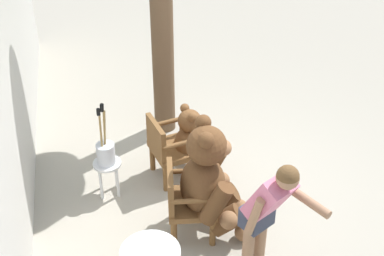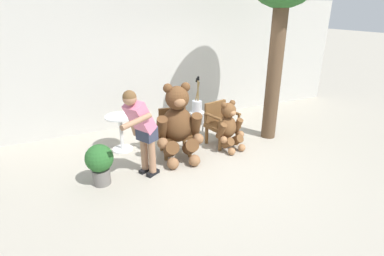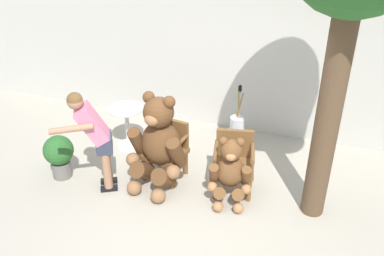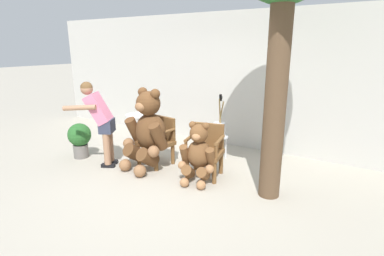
{
  "view_description": "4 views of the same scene",
  "coord_description": "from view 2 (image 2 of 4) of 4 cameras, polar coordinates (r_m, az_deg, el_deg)",
  "views": [
    {
      "loc": [
        -4.8,
        1.52,
        4.34
      ],
      "look_at": [
        0.31,
        0.37,
        0.83
      ],
      "focal_mm": 50.0,
      "sensor_mm": 36.0,
      "label": 1
    },
    {
      "loc": [
        -2.41,
        -4.29,
        2.66
      ],
      "look_at": [
        -0.26,
        0.35,
        0.57
      ],
      "focal_mm": 28.0,
      "sensor_mm": 36.0,
      "label": 2
    },
    {
      "loc": [
        1.53,
        -4.26,
        3.83
      ],
      "look_at": [
        -0.07,
        0.5,
        0.95
      ],
      "focal_mm": 40.0,
      "sensor_mm": 36.0,
      "label": 3
    },
    {
      "loc": [
        2.76,
        -3.5,
        2.11
      ],
      "look_at": [
        0.35,
        0.42,
        0.85
      ],
      "focal_mm": 28.0,
      "sensor_mm": 36.0,
      "label": 4
    }
  ],
  "objects": [
    {
      "name": "wooden_chair_left",
      "position": [
        5.7,
        -3.38,
        -0.44
      ],
      "size": [
        0.63,
        0.6,
        0.86
      ],
      "color": "brown",
      "rests_on": "ground"
    },
    {
      "name": "back_wall",
      "position": [
        7.22,
        -5.1,
        12.12
      ],
      "size": [
        10.0,
        0.16,
        2.8
      ],
      "primitive_type": "cube",
      "color": "beige",
      "rests_on": "ground"
    },
    {
      "name": "white_stool",
      "position": [
        6.73,
        0.96,
        2.24
      ],
      "size": [
        0.34,
        0.34,
        0.46
      ],
      "color": "silver",
      "rests_on": "ground"
    },
    {
      "name": "round_side_table",
      "position": [
        5.95,
        -13.38,
        -0.18
      ],
      "size": [
        0.56,
        0.56,
        0.72
      ],
      "color": "white",
      "rests_on": "ground"
    },
    {
      "name": "teddy_bear_small",
      "position": [
        5.89,
        7.02,
        0.35
      ],
      "size": [
        0.61,
        0.61,
        0.98
      ],
      "color": "brown",
      "rests_on": "ground"
    },
    {
      "name": "potted_plant",
      "position": [
        4.93,
        -17.17,
        -6.16
      ],
      "size": [
        0.44,
        0.44,
        0.68
      ],
      "color": "slate",
      "rests_on": "ground"
    },
    {
      "name": "person_visitor",
      "position": [
        4.77,
        -9.68,
        0.4
      ],
      "size": [
        0.68,
        0.71,
        1.52
      ],
      "color": "black",
      "rests_on": "ground"
    },
    {
      "name": "wooden_chair_right",
      "position": [
        6.11,
        5.4,
        1.08
      ],
      "size": [
        0.65,
        0.62,
        0.86
      ],
      "color": "brown",
      "rests_on": "ground"
    },
    {
      "name": "teddy_bear_large",
      "position": [
        5.39,
        -2.63,
        0.88
      ],
      "size": [
        0.87,
        0.86,
        1.43
      ],
      "color": "brown",
      "rests_on": "ground"
    },
    {
      "name": "ground_plane",
      "position": [
        5.59,
        3.94,
        -6.21
      ],
      "size": [
        60.0,
        60.0,
        0.0
      ],
      "primitive_type": "plane",
      "color": "#A8A091"
    },
    {
      "name": "brush_bucket",
      "position": [
        6.65,
        0.98,
        4.47
      ],
      "size": [
        0.22,
        0.22,
        0.8
      ],
      "color": "silver",
      "rests_on": "white_stool"
    }
  ]
}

